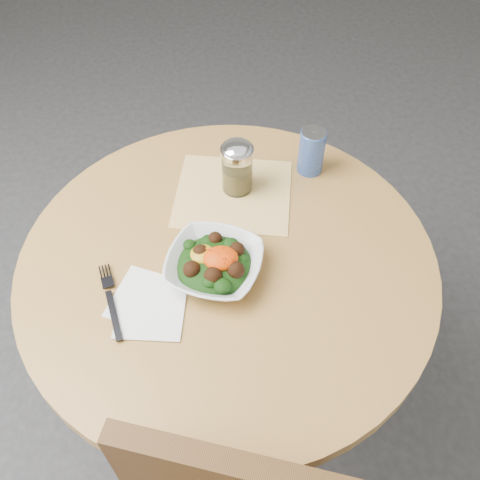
{
  "coord_description": "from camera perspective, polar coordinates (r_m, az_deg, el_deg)",
  "views": [
    {
      "loc": [
        -0.05,
        -0.7,
        1.66
      ],
      "look_at": [
        0.03,
        -0.0,
        0.81
      ],
      "focal_mm": 40.0,
      "sensor_mm": 36.0,
      "label": 1
    }
  ],
  "objects": [
    {
      "name": "beverage_can",
      "position": [
        1.31,
        7.63,
        9.38
      ],
      "size": [
        0.06,
        0.06,
        0.12
      ],
      "color": "#0D1C91",
      "rests_on": "table"
    },
    {
      "name": "fork",
      "position": [
        1.11,
        -13.64,
        -6.1
      ],
      "size": [
        0.06,
        0.19,
        0.0
      ],
      "color": "black",
      "rests_on": "table"
    },
    {
      "name": "spice_shaker",
      "position": [
        1.24,
        -0.31,
        7.74
      ],
      "size": [
        0.08,
        0.08,
        0.14
      ],
      "color": "silver",
      "rests_on": "table"
    },
    {
      "name": "cloth_napkin",
      "position": [
        1.27,
        -0.73,
        4.99
      ],
      "size": [
        0.31,
        0.3,
        0.0
      ],
      "primitive_type": "cube",
      "rotation": [
        0.0,
        0.0,
        -0.21
      ],
      "color": "orange",
      "rests_on": "table"
    },
    {
      "name": "table",
      "position": [
        1.31,
        -1.2,
        -7.15
      ],
      "size": [
        0.9,
        0.9,
        0.75
      ],
      "color": "black",
      "rests_on": "ground"
    },
    {
      "name": "salad_bowl",
      "position": [
        1.1,
        -2.75,
        -2.59
      ],
      "size": [
        0.26,
        0.26,
        0.07
      ],
      "color": "silver",
      "rests_on": "table"
    },
    {
      "name": "ground",
      "position": [
        1.8,
        -0.91,
        -16.59
      ],
      "size": [
        6.0,
        6.0,
        0.0
      ],
      "primitive_type": "plane",
      "color": "#2B2B2E",
      "rests_on": "ground"
    },
    {
      "name": "paper_napkins",
      "position": [
        1.09,
        -9.72,
        -6.82
      ],
      "size": [
        0.18,
        0.19,
        0.0
      ],
      "color": "white",
      "rests_on": "table"
    }
  ]
}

